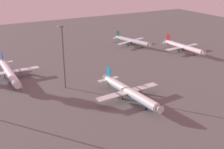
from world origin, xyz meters
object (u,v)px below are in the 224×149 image
object	(u,v)px
airplane_terminal_side	(9,72)
airplane_far_stand	(132,41)
apron_light_west	(63,54)
airplane_taxiway_distant	(183,47)
airplane_near_gate	(129,92)

from	to	relation	value
airplane_terminal_side	airplane_far_stand	world-z (taller)	airplane_terminal_side
airplane_far_stand	apron_light_west	size ratio (longest dim) A/B	1.12
airplane_far_stand	apron_light_west	distance (m)	89.19
airplane_taxiway_distant	apron_light_west	distance (m)	96.46
airplane_near_gate	airplane_far_stand	xyz separation A→B (m)	(51.46, 78.21, -0.58)
airplane_far_stand	apron_light_west	bearing A→B (deg)	19.32
airplane_terminal_side	airplane_far_stand	bearing A→B (deg)	-164.80
airplane_terminal_side	airplane_far_stand	xyz separation A→B (m)	(93.48, 26.35, -0.57)
airplane_near_gate	apron_light_west	size ratio (longest dim) A/B	1.33
airplane_taxiway_distant	airplane_far_stand	distance (m)	38.62
airplane_near_gate	airplane_taxiway_distant	bearing A→B (deg)	-151.90
airplane_taxiway_distant	apron_light_west	xyz separation A→B (m)	(-93.45, -19.53, 13.79)
airplane_near_gate	airplane_terminal_side	bearing A→B (deg)	-55.20
apron_light_west	airplane_far_stand	bearing A→B (deg)	35.66
airplane_far_stand	airplane_terminal_side	bearing A→B (deg)	-0.60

